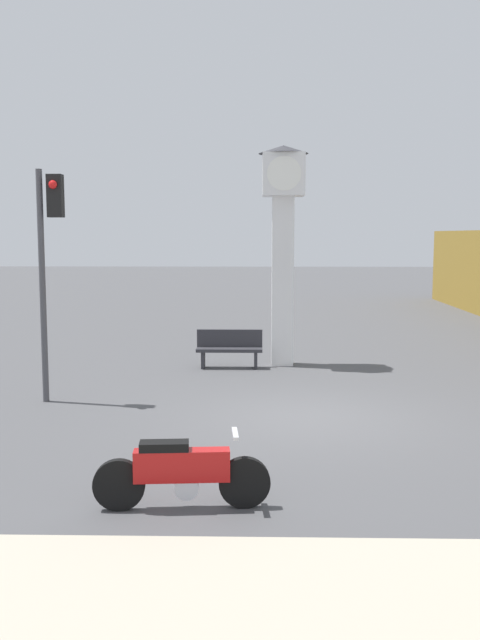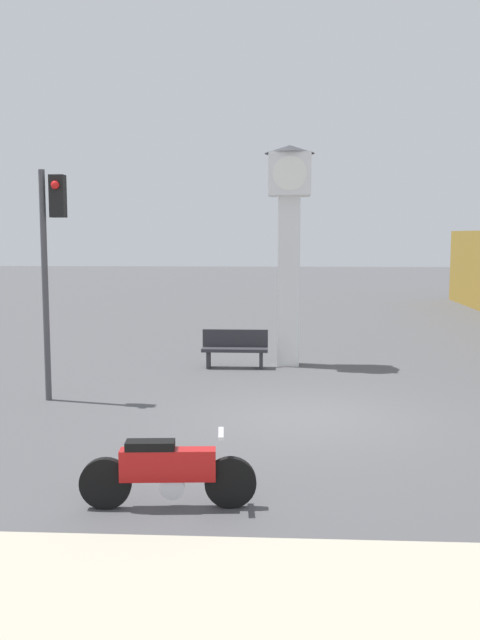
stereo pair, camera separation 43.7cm
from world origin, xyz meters
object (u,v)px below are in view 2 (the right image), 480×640
Objects in this scene: clock_tower at (289,222)px; motorcycle at (167,472)px; bench at (235,348)px; traffic_light at (51,244)px.

motorcycle is at bearing -99.16° from clock_tower.
bench is at bearing 84.04° from motorcycle.
clock_tower is (1.52, 9.46, 3.08)m from motorcycle.
bench is at bearing 47.87° from traffic_light.
clock_tower is at bearing 18.39° from bench.
motorcycle is 1.31× the size of bench.
traffic_light is at bearing -138.42° from clock_tower.
bench is (3.29, 3.64, -2.56)m from traffic_light.
clock_tower reaches higher than bench.
motorcycle is at bearing -91.45° from bench.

